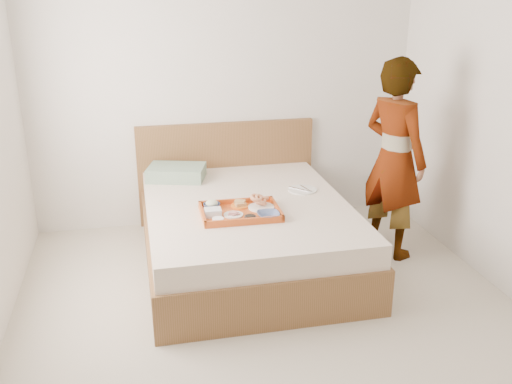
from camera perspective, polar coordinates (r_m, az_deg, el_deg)
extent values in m
cube|color=#BBB49E|center=(3.86, 2.25, -13.72)|extent=(3.50, 4.00, 0.01)
cube|color=silver|center=(5.24, -3.16, 10.74)|extent=(3.50, 0.01, 2.60)
cube|color=silver|center=(1.62, 21.52, -13.00)|extent=(3.50, 0.01, 2.60)
cube|color=brown|center=(4.59, -0.88, -4.15)|extent=(1.65, 2.00, 0.53)
cube|color=brown|center=(5.40, -2.97, 2.02)|extent=(1.65, 0.06, 0.95)
cube|color=gray|center=(5.06, -7.94, 1.94)|extent=(0.56, 0.45, 0.12)
cube|color=#C3500F|center=(4.24, -1.59, -1.96)|extent=(0.59, 0.43, 0.05)
cylinder|color=white|center=(4.33, 0.54, -1.53)|extent=(0.20, 0.20, 0.01)
imported|color=#162050|center=(4.15, 1.23, -2.32)|extent=(0.17, 0.17, 0.04)
cylinder|color=black|center=(4.11, -0.57, -2.62)|extent=(0.09, 0.09, 0.03)
cylinder|color=white|center=(4.19, -2.27, -2.29)|extent=(0.15, 0.15, 0.01)
cylinder|color=orange|center=(4.37, -1.61, -1.36)|extent=(0.14, 0.14, 0.01)
imported|color=#162050|center=(4.33, -4.43, -1.38)|extent=(0.13, 0.13, 0.04)
cube|color=silver|center=(4.19, -4.32, -2.04)|extent=(0.12, 0.10, 0.05)
cylinder|color=white|center=(4.08, -3.80, -2.82)|extent=(0.09, 0.09, 0.03)
cylinder|color=white|center=(4.76, 4.65, 0.22)|extent=(0.32, 0.32, 0.01)
imported|color=silver|center=(4.74, 13.61, 3.21)|extent=(0.60, 0.70, 1.63)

